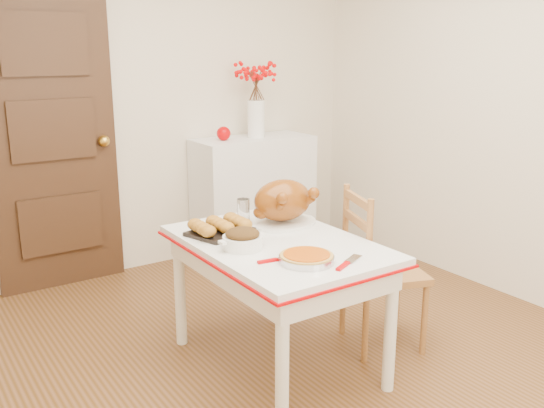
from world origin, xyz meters
TOP-DOWN VIEW (x-y plane):
  - floor at (0.00, 0.00)m, footprint 3.50×4.00m
  - wall_back at (0.00, 2.00)m, footprint 3.50×0.00m
  - wall_right at (1.75, 0.00)m, footprint 0.00×4.00m
  - door_back at (-0.70, 1.97)m, footprint 0.85×0.06m
  - sideboard at (0.77, 1.78)m, footprint 0.94×0.42m
  - kitchen_table at (-0.08, 0.20)m, footprint 0.79×1.16m
  - chair_oak at (0.54, 0.06)m, footprint 0.51×0.51m
  - berry_vase at (0.80, 1.78)m, footprint 0.31×0.31m
  - apple at (0.51, 1.78)m, footprint 0.11×0.11m
  - turkey_platter at (0.10, 0.41)m, footprint 0.42×0.35m
  - pumpkin_pie at (-0.15, -0.13)m, footprint 0.25×0.25m
  - stuffing_dish at (-0.29, 0.19)m, footprint 0.29×0.26m
  - rolls_tray at (-0.26, 0.46)m, footprint 0.36×0.32m
  - pie_server at (0.00, -0.25)m, footprint 0.24×0.16m
  - carving_knife at (-0.21, -0.05)m, footprint 0.28×0.10m
  - drinking_glass at (-0.03, 0.61)m, footprint 0.08×0.08m
  - shaker_pair at (0.19, 0.63)m, footprint 0.10×0.05m

SIDE VIEW (x-z plane):
  - floor at x=0.00m, z-range 0.00..0.00m
  - kitchen_table at x=-0.08m, z-range 0.00..0.69m
  - chair_oak at x=0.54m, z-range 0.00..0.90m
  - sideboard at x=0.77m, z-range 0.00..0.94m
  - pie_server at x=0.00m, z-range 0.69..0.70m
  - carving_knife at x=-0.21m, z-range 0.69..0.70m
  - pumpkin_pie at x=-0.15m, z-range 0.69..0.74m
  - rolls_tray at x=-0.26m, z-range 0.69..0.77m
  - stuffing_dish at x=-0.29m, z-range 0.69..0.79m
  - shaker_pair at x=0.19m, z-range 0.69..0.79m
  - drinking_glass at x=-0.03m, z-range 0.69..0.81m
  - turkey_platter at x=0.10m, z-range 0.69..0.94m
  - apple at x=0.51m, z-range 0.94..1.05m
  - door_back at x=-0.70m, z-range 0.00..2.06m
  - berry_vase at x=0.80m, z-range 0.94..1.54m
  - wall_back at x=0.00m, z-range 0.00..2.50m
  - wall_right at x=1.75m, z-range 0.00..2.50m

